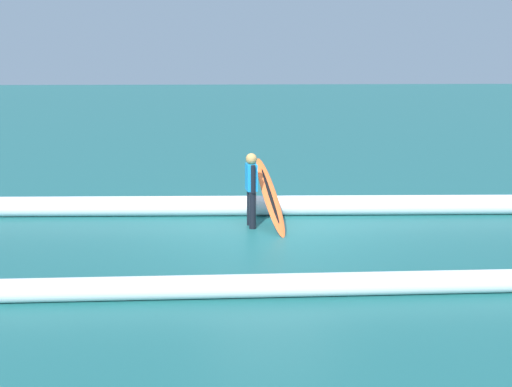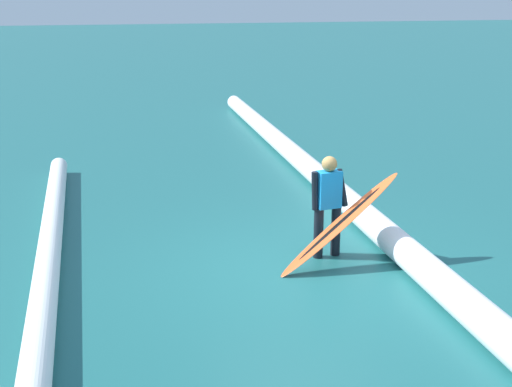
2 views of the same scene
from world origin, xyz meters
TOP-DOWN VIEW (x-y plane):
  - ground_plane at (0.00, 0.00)m, footprint 145.64×145.64m
  - surfer at (0.39, -0.45)m, footprint 0.24×0.58m
  - surfboard at (0.01, -0.49)m, footprint 0.65×1.89m
  - wave_crest_foreground at (2.74, -1.51)m, footprint 20.68×1.21m
  - wave_crest_midground at (-2.24, 3.45)m, footprint 16.72×0.40m

SIDE VIEW (x-z plane):
  - ground_plane at x=0.00m, z-range 0.00..0.00m
  - wave_crest_midground at x=-2.24m, z-range 0.00..0.34m
  - wave_crest_foreground at x=2.74m, z-range 0.00..0.43m
  - surfboard at x=0.01m, z-range -0.01..1.26m
  - surfer at x=0.39m, z-range 0.09..1.59m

